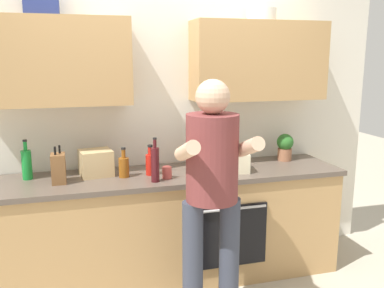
# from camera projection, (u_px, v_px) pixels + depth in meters

# --- Properties ---
(ground_plane) EXTENTS (12.00, 12.00, 0.00)m
(ground_plane) POSITION_uv_depth(u_px,v_px,m) (170.00, 277.00, 3.51)
(ground_plane) COLOR #B2A893
(back_wall_unit) EXTENTS (4.00, 0.38, 2.50)m
(back_wall_unit) POSITION_uv_depth(u_px,v_px,m) (160.00, 96.00, 3.46)
(back_wall_unit) COLOR silver
(back_wall_unit) RESTS_ON ground
(counter) EXTENTS (2.84, 0.67, 0.90)m
(counter) POSITION_uv_depth(u_px,v_px,m) (169.00, 226.00, 3.42)
(counter) COLOR tan
(counter) RESTS_ON ground
(person_standing) EXTENTS (0.49, 0.45, 1.68)m
(person_standing) POSITION_uv_depth(u_px,v_px,m) (212.00, 185.00, 2.73)
(person_standing) COLOR #383D4C
(person_standing) RESTS_ON ground
(bottle_syrup) EXTENTS (0.08, 0.08, 0.23)m
(bottle_syrup) POSITION_uv_depth(u_px,v_px,m) (124.00, 166.00, 3.21)
(bottle_syrup) COLOR #8C4C14
(bottle_syrup) RESTS_ON counter
(bottle_juice) EXTENTS (0.06, 0.06, 0.24)m
(bottle_juice) POSITION_uv_depth(u_px,v_px,m) (194.00, 155.00, 3.52)
(bottle_juice) COLOR orange
(bottle_juice) RESTS_ON counter
(bottle_soda) EXTENTS (0.07, 0.07, 0.30)m
(bottle_soda) POSITION_uv_depth(u_px,v_px,m) (27.00, 164.00, 3.15)
(bottle_soda) COLOR #198C33
(bottle_soda) RESTS_ON counter
(bottle_oil) EXTENTS (0.07, 0.07, 0.33)m
(bottle_oil) POSITION_uv_depth(u_px,v_px,m) (228.00, 150.00, 3.58)
(bottle_oil) COLOR olive
(bottle_oil) RESTS_ON counter
(bottle_wine) EXTENTS (0.06, 0.06, 0.33)m
(bottle_wine) POSITION_uv_depth(u_px,v_px,m) (155.00, 164.00, 3.08)
(bottle_wine) COLOR #471419
(bottle_wine) RESTS_ON counter
(bottle_hotsauce) EXTENTS (0.07, 0.07, 0.24)m
(bottle_hotsauce) POSITION_uv_depth(u_px,v_px,m) (150.00, 163.00, 3.27)
(bottle_hotsauce) COLOR red
(bottle_hotsauce) RESTS_ON counter
(cup_ceramic) EXTENTS (0.07, 0.07, 0.09)m
(cup_ceramic) POSITION_uv_depth(u_px,v_px,m) (167.00, 173.00, 3.18)
(cup_ceramic) COLOR #BF4C47
(cup_ceramic) RESTS_ON counter
(cup_tea) EXTENTS (0.08, 0.08, 0.09)m
(cup_tea) POSITION_uv_depth(u_px,v_px,m) (208.00, 159.00, 3.60)
(cup_tea) COLOR #33598C
(cup_tea) RESTS_ON counter
(knife_block) EXTENTS (0.10, 0.14, 0.28)m
(knife_block) POSITION_uv_depth(u_px,v_px,m) (58.00, 168.00, 3.06)
(knife_block) COLOR brown
(knife_block) RESTS_ON counter
(potted_herb) EXTENTS (0.15, 0.15, 0.24)m
(potted_herb) POSITION_uv_depth(u_px,v_px,m) (285.00, 146.00, 3.72)
(potted_herb) COLOR #9E6647
(potted_herb) RESTS_ON counter
(grocery_bag_rice) EXTENTS (0.26, 0.25, 0.15)m
(grocery_bag_rice) POSITION_uv_depth(u_px,v_px,m) (234.00, 162.00, 3.38)
(grocery_bag_rice) COLOR beige
(grocery_bag_rice) RESTS_ON counter
(grocery_bag_bread) EXTENTS (0.27, 0.25, 0.20)m
(grocery_bag_bread) POSITION_uv_depth(u_px,v_px,m) (96.00, 163.00, 3.25)
(grocery_bag_bread) COLOR tan
(grocery_bag_bread) RESTS_ON counter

